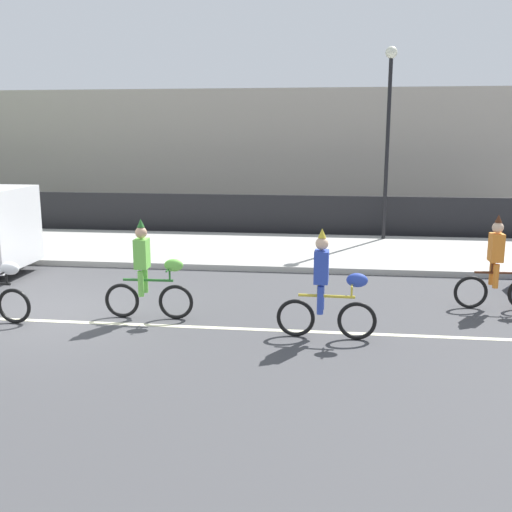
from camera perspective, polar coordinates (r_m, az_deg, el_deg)
The scene contains 9 objects.
ground_plane at distance 12.54m, azimuth -19.24°, elevation -5.13°, with size 80.00×80.00×0.00m, color #424244.
road_centre_line at distance 12.11m, azimuth -20.29°, elevation -5.77°, with size 36.00×0.14×0.01m, color beige.
sidewalk_curb at distance 18.39m, azimuth -10.36°, elevation 0.84°, with size 60.00×5.00×0.15m, color #ADAAA3.
fence_line at distance 21.04m, azimuth -8.07°, elevation 4.00°, with size 40.00×0.08×1.40m, color black.
building_backdrop at distance 29.48m, azimuth -5.92°, elevation 9.98°, with size 28.00×8.00×5.22m, color #B2A899.
parade_cyclist_lime at distance 11.47m, azimuth -10.19°, elevation -1.83°, with size 1.72×0.50×1.92m.
parade_cyclist_cobalt at distance 10.27m, azimuth 6.83°, elevation -3.33°, with size 1.72×0.50×1.92m.
parade_cyclist_orange at distance 12.83m, azimuth 22.25°, elevation -1.09°, with size 1.72×0.50×1.92m.
street_lamp_post at distance 19.26m, azimuth 12.52°, elevation 12.94°, with size 0.36×0.36×5.86m.
Camera 1 is at (5.49, -10.71, 3.50)m, focal length 42.00 mm.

